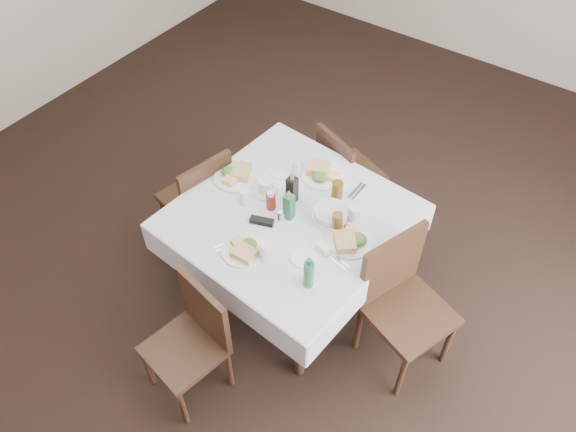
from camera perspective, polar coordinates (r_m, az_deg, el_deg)
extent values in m
plane|color=black|center=(4.18, -1.43, -4.95)|extent=(7.00, 7.00, 0.00)
cylinder|color=#2F200F|center=(3.80, -9.87, -4.60)|extent=(0.06, 0.06, 0.72)
cylinder|color=#2F200F|center=(4.22, -0.60, 3.12)|extent=(0.06, 0.06, 0.72)
cylinder|color=#2F200F|center=(3.41, 1.27, -12.76)|extent=(0.06, 0.06, 0.72)
cylinder|color=#2F200F|center=(3.88, 10.11, -3.22)|extent=(0.06, 0.06, 0.72)
cube|color=#2F200F|center=(3.49, 0.24, -0.15)|extent=(1.27, 1.27, 0.03)
cube|color=silver|center=(3.48, 0.24, 0.08)|extent=(1.40, 1.40, 0.01)
cube|color=silver|center=(3.93, 6.32, 4.36)|extent=(1.29, 0.12, 0.22)
cube|color=silver|center=(3.28, -7.10, -7.65)|extent=(1.29, 0.12, 0.22)
cube|color=silver|center=(3.34, 8.87, -6.48)|extent=(0.12, 1.29, 0.22)
cube|color=silver|center=(3.88, -7.16, 3.53)|extent=(0.12, 1.29, 0.22)
cube|color=#2F200F|center=(4.27, 6.44, 4.29)|extent=(0.51, 0.51, 0.04)
cube|color=#2F200F|center=(4.04, 4.69, 5.54)|extent=(0.39, 0.17, 0.44)
cylinder|color=#2F200F|center=(4.42, 9.36, 1.94)|extent=(0.03, 0.03, 0.41)
cylinder|color=#2F200F|center=(4.25, 5.86, 0.06)|extent=(0.03, 0.03, 0.41)
cylinder|color=#2F200F|center=(4.59, 6.55, 4.49)|extent=(0.03, 0.03, 0.41)
cylinder|color=#2F200F|center=(4.43, 3.09, 2.78)|extent=(0.03, 0.03, 0.41)
cube|color=#2F200F|center=(3.38, -10.51, -13.29)|extent=(0.47, 0.47, 0.04)
cube|color=#2F200F|center=(3.23, -8.44, -9.52)|extent=(0.40, 0.11, 0.44)
cylinder|color=#2F200F|center=(3.61, -14.02, -14.63)|extent=(0.03, 0.03, 0.41)
cylinder|color=#2F200F|center=(3.67, -9.51, -11.51)|extent=(0.03, 0.03, 0.41)
cylinder|color=#2F200F|center=(3.45, -10.64, -18.51)|extent=(0.03, 0.03, 0.41)
cylinder|color=#2F200F|center=(3.52, -5.98, -15.12)|extent=(0.03, 0.03, 0.41)
cube|color=#2F200F|center=(3.46, 12.21, -9.73)|extent=(0.58, 0.58, 0.04)
cube|color=#2F200F|center=(3.33, 10.45, -5.02)|extent=(0.19, 0.44, 0.50)
cylinder|color=#2F200F|center=(3.52, 11.45, -15.59)|extent=(0.04, 0.04, 0.47)
cylinder|color=#2F200F|center=(3.63, 7.19, -11.20)|extent=(0.04, 0.04, 0.47)
cylinder|color=#2F200F|center=(3.69, 16.00, -12.15)|extent=(0.04, 0.04, 0.47)
cylinder|color=#2F200F|center=(3.81, 11.78, -8.13)|extent=(0.04, 0.04, 0.47)
cube|color=#2F200F|center=(4.09, -9.44, 1.84)|extent=(0.50, 0.50, 0.04)
cube|color=#2F200F|center=(3.82, -8.18, 2.73)|extent=(0.12, 0.42, 0.46)
cylinder|color=#2F200F|center=(4.42, -8.60, 2.29)|extent=(0.03, 0.03, 0.43)
cylinder|color=#2F200F|center=(4.21, -5.68, -0.27)|extent=(0.03, 0.03, 0.43)
cylinder|color=#2F200F|center=(4.30, -12.43, -0.05)|extent=(0.03, 0.03, 0.43)
cylinder|color=#2F200F|center=(4.09, -9.62, -2.81)|extent=(0.03, 0.03, 0.43)
cylinder|color=white|center=(3.72, 3.54, 4.14)|extent=(0.28, 0.28, 0.01)
cube|color=tan|center=(3.72, 3.14, 4.89)|extent=(0.18, 0.17, 0.05)
cube|color=#DEB35F|center=(3.68, 4.28, 4.14)|extent=(0.10, 0.08, 0.04)
ellipsoid|color=#256916|center=(3.66, 3.22, 4.05)|extent=(0.10, 0.09, 0.05)
cylinder|color=white|center=(3.29, -4.55, -3.50)|extent=(0.26, 0.26, 0.01)
cube|color=tan|center=(3.24, -4.47, -3.77)|extent=(0.14, 0.11, 0.04)
cube|color=#DEB35F|center=(3.30, -5.05, -2.73)|extent=(0.10, 0.09, 0.03)
ellipsoid|color=#256916|center=(3.28, -3.95, -2.84)|extent=(0.10, 0.09, 0.04)
cylinder|color=white|center=(3.35, 6.27, -2.47)|extent=(0.29, 0.29, 0.01)
cube|color=tan|center=(3.30, 5.81, -2.60)|extent=(0.19, 0.19, 0.05)
cube|color=#DEB35F|center=(3.36, 6.49, -1.51)|extent=(0.10, 0.12, 0.04)
ellipsoid|color=#256916|center=(3.32, 7.13, -2.29)|extent=(0.11, 0.10, 0.05)
cylinder|color=white|center=(3.71, -5.38, 3.91)|extent=(0.28, 0.28, 0.01)
cube|color=tan|center=(3.70, -4.78, 4.53)|extent=(0.16, 0.18, 0.05)
cube|color=#DEB35F|center=(3.66, -5.87, 3.71)|extent=(0.08, 0.10, 0.04)
ellipsoid|color=#256916|center=(3.71, -6.01, 4.51)|extent=(0.10, 0.09, 0.05)
cylinder|color=white|center=(3.74, -0.82, 4.60)|extent=(0.15, 0.15, 0.01)
cylinder|color=white|center=(3.25, 1.61, -4.29)|extent=(0.15, 0.15, 0.01)
cylinder|color=silver|center=(3.69, 0.83, 4.90)|extent=(0.06, 0.06, 0.11)
cylinder|color=silver|center=(3.20, -2.31, -3.61)|extent=(0.07, 0.07, 0.13)
cylinder|color=silver|center=(3.40, 6.70, 0.09)|extent=(0.07, 0.07, 0.13)
cylinder|color=silver|center=(3.51, -4.40, 1.92)|extent=(0.06, 0.06, 0.11)
cylinder|color=brown|center=(3.52, 5.01, 2.50)|extent=(0.07, 0.07, 0.15)
cylinder|color=brown|center=(3.35, 5.01, -0.65)|extent=(0.06, 0.06, 0.13)
cylinder|color=silver|center=(3.44, 4.37, -0.04)|extent=(0.23, 0.23, 0.04)
cylinder|color=silver|center=(3.42, 4.40, 0.33)|extent=(0.21, 0.21, 0.05)
cube|color=black|center=(3.49, 0.42, 2.67)|extent=(0.06, 0.06, 0.19)
cone|color=silver|center=(3.40, 0.43, 4.13)|extent=(0.03, 0.03, 0.05)
cube|color=#22623D|center=(3.39, 0.10, 0.96)|extent=(0.06, 0.06, 0.18)
cone|color=silver|center=(3.31, 0.11, 2.33)|extent=(0.03, 0.03, 0.05)
cylinder|color=#A32716|center=(3.47, -1.74, 1.51)|extent=(0.06, 0.06, 0.11)
cylinder|color=white|center=(3.43, -1.77, 2.27)|extent=(0.04, 0.04, 0.02)
cylinder|color=white|center=(3.42, -0.63, -0.09)|extent=(0.03, 0.03, 0.06)
cylinder|color=silver|center=(3.39, -0.64, 0.32)|extent=(0.03, 0.03, 0.01)
cylinder|color=#453026|center=(3.43, -0.81, -0.01)|extent=(0.03, 0.03, 0.06)
cylinder|color=silver|center=(3.40, -0.82, 0.37)|extent=(0.03, 0.03, 0.01)
cylinder|color=white|center=(3.60, -2.25, 2.42)|extent=(0.15, 0.15, 0.01)
cylinder|color=white|center=(3.56, -2.28, 3.04)|extent=(0.09, 0.09, 0.10)
cylinder|color=black|center=(3.54, -2.29, 3.43)|extent=(0.08, 0.08, 0.01)
torus|color=white|center=(3.55, -1.43, 2.79)|extent=(0.07, 0.03, 0.06)
cube|color=black|center=(3.42, -2.67, -0.52)|extent=(0.16, 0.10, 0.03)
cylinder|color=#22623D|center=(3.07, 2.12, -5.94)|extent=(0.06, 0.06, 0.19)
cylinder|color=#22623D|center=(2.98, 2.18, -4.66)|extent=(0.03, 0.03, 0.03)
cube|color=white|center=(3.28, 3.63, -3.32)|extent=(0.09, 0.07, 0.04)
cube|color=#FDA5AB|center=(3.27, 3.64, -3.24)|extent=(0.07, 0.05, 0.02)
cube|color=silver|center=(3.64, 6.86, 2.61)|extent=(0.02, 0.17, 0.01)
cube|color=silver|center=(3.63, 7.22, 2.43)|extent=(0.02, 0.17, 0.01)
cube|color=silver|center=(3.32, -5.82, -2.99)|extent=(0.09, 0.18, 0.01)
cube|color=silver|center=(3.34, -6.05, -2.65)|extent=(0.09, 0.18, 0.01)
cube|color=silver|center=(3.24, 4.80, -4.61)|extent=(0.17, 0.05, 0.01)
cube|color=silver|center=(3.26, 5.12, -4.36)|extent=(0.17, 0.05, 0.01)
cube|color=silver|center=(3.78, -4.23, 4.89)|extent=(0.17, 0.07, 0.01)
cube|color=silver|center=(3.77, -4.56, 4.73)|extent=(0.17, 0.07, 0.01)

